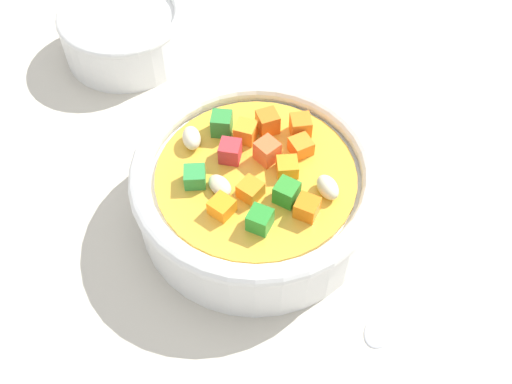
% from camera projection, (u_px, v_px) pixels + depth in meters
% --- Properties ---
extents(ground_plane, '(1.40, 1.40, 0.02)m').
position_uv_depth(ground_plane, '(256.00, 219.00, 0.53)').
color(ground_plane, '#BAB2A0').
extents(soup_bowl_main, '(0.20, 0.20, 0.07)m').
position_uv_depth(soup_bowl_main, '(256.00, 189.00, 0.49)').
color(soup_bowl_main, white).
rests_on(soup_bowl_main, ground_plane).
extents(side_bowl_small, '(0.13, 0.13, 0.05)m').
position_uv_depth(side_bowl_small, '(124.00, 31.00, 0.62)').
color(side_bowl_small, white).
rests_on(side_bowl_small, ground_plane).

